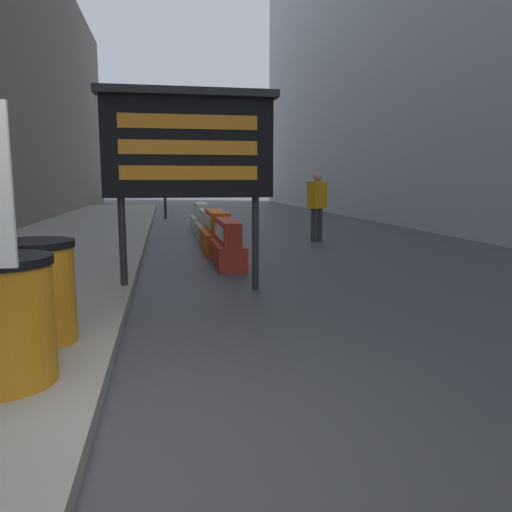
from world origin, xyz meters
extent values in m
plane|color=#3F3F42|center=(0.00, 0.00, 0.00)|extent=(120.00, 120.00, 0.00)
cylinder|color=orange|center=(-0.68, 0.88, 0.56)|extent=(0.71, 0.71, 0.85)
cylinder|color=orange|center=(-0.69, 1.81, 0.56)|extent=(0.71, 0.71, 0.85)
cylinder|color=black|center=(-0.69, 1.81, 1.02)|extent=(0.73, 0.73, 0.06)
cylinder|color=#28282B|center=(-0.11, 4.21, 0.66)|extent=(0.10, 0.10, 1.33)
cylinder|color=#28282B|center=(1.74, 4.21, 0.66)|extent=(0.10, 0.10, 1.33)
cube|color=black|center=(0.81, 4.21, 2.00)|extent=(2.31, 0.24, 1.34)
cube|color=#28282B|center=(0.81, 4.14, 2.72)|extent=(2.43, 0.34, 0.10)
cube|color=orange|center=(0.81, 4.08, 2.33)|extent=(1.84, 0.02, 0.19)
cube|color=orange|center=(0.81, 4.08, 2.00)|extent=(1.84, 0.02, 0.19)
cube|color=orange|center=(0.81, 4.08, 1.66)|extent=(1.84, 0.02, 0.19)
cube|color=red|center=(1.59, 6.28, 0.21)|extent=(0.50, 1.63, 0.42)
cube|color=red|center=(1.59, 6.28, 0.64)|extent=(0.30, 1.63, 0.42)
cube|color=white|center=(1.43, 6.28, 0.64)|extent=(0.02, 1.30, 0.21)
cube|color=orange|center=(1.59, 8.21, 0.23)|extent=(0.64, 1.93, 0.45)
cube|color=orange|center=(1.59, 8.21, 0.68)|extent=(0.38, 1.93, 0.45)
cube|color=white|center=(1.39, 8.21, 0.68)|extent=(0.02, 1.55, 0.23)
cube|color=beige|center=(1.59, 10.78, 0.19)|extent=(0.53, 2.16, 0.38)
cube|color=beige|center=(1.59, 10.78, 0.57)|extent=(0.32, 2.16, 0.38)
cube|color=white|center=(1.42, 10.78, 0.57)|extent=(0.02, 1.73, 0.19)
cube|color=silver|center=(1.59, 12.93, 0.21)|extent=(0.59, 1.78, 0.43)
cube|color=silver|center=(1.59, 12.93, 0.64)|extent=(0.35, 1.78, 0.43)
cube|color=white|center=(1.41, 12.93, 0.64)|extent=(0.02, 1.42, 0.21)
cube|color=black|center=(1.59, 6.41, 0.02)|extent=(0.35, 0.35, 0.04)
cone|color=orange|center=(1.59, 6.41, 0.33)|extent=(0.28, 0.28, 0.59)
cylinder|color=white|center=(1.59, 6.41, 0.36)|extent=(0.16, 0.16, 0.08)
cube|color=black|center=(1.89, 8.04, 0.02)|extent=(0.36, 0.36, 0.04)
cone|color=orange|center=(1.89, 8.04, 0.34)|extent=(0.28, 0.28, 0.60)
cylinder|color=white|center=(1.89, 8.04, 0.37)|extent=(0.16, 0.16, 0.08)
cylinder|color=#2D2D30|center=(0.50, 18.36, 1.97)|extent=(0.12, 0.12, 3.95)
cube|color=black|center=(0.50, 18.20, 3.53)|extent=(0.28, 0.28, 0.84)
sphere|color=#360605|center=(0.50, 18.05, 3.81)|extent=(0.15, 0.15, 0.15)
sphere|color=#392C06|center=(0.50, 18.05, 3.53)|extent=(0.15, 0.15, 0.15)
sphere|color=green|center=(0.50, 18.05, 3.25)|extent=(0.15, 0.15, 0.15)
cylinder|color=#333338|center=(4.22, 9.53, 0.43)|extent=(0.14, 0.14, 0.86)
cylinder|color=#333338|center=(4.39, 9.53, 0.43)|extent=(0.14, 0.14, 0.86)
cube|color=orange|center=(4.30, 9.53, 1.20)|extent=(0.54, 0.47, 0.68)
sphere|color=tan|center=(4.30, 9.53, 1.65)|extent=(0.24, 0.24, 0.24)
camera|label=1|loc=(0.47, -2.76, 1.56)|focal=35.00mm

